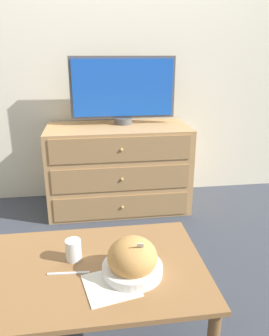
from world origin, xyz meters
TOP-DOWN VIEW (x-y plane):
  - ground_plane at (0.00, 0.00)m, footprint 12.00×12.00m
  - wall_back at (0.00, 0.03)m, footprint 12.00×0.05m
  - dresser at (0.01, -0.30)m, footprint 1.12×0.55m
  - tv at (0.06, -0.21)m, footprint 0.82×0.14m
  - coffee_table at (-0.22, -1.71)m, footprint 0.88×0.61m
  - takeout_bowl at (-0.08, -1.77)m, footprint 0.23×0.23m
  - drink_cup at (-0.30, -1.65)m, footprint 0.06×0.06m
  - napkin at (-0.16, -1.83)m, footprint 0.22×0.22m
  - knife at (-0.32, -1.74)m, footprint 0.16×0.02m

SIDE VIEW (x-z plane):
  - ground_plane at x=0.00m, z-range 0.00..0.00m
  - dresser at x=0.01m, z-range 0.00..0.69m
  - coffee_table at x=-0.22m, z-range 0.15..0.58m
  - napkin at x=-0.16m, z-range 0.42..0.43m
  - knife at x=-0.32m, z-range 0.42..0.43m
  - drink_cup at x=-0.30m, z-range 0.42..0.51m
  - takeout_bowl at x=-0.08m, z-range 0.40..0.57m
  - tv at x=0.06m, z-range 0.70..1.22m
  - wall_back at x=0.00m, z-range 0.00..2.60m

